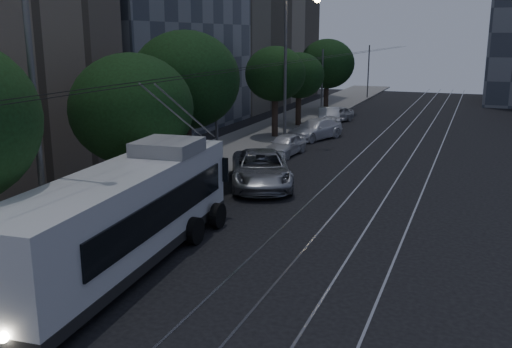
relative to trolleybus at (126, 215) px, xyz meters
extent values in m
plane|color=black|center=(3.17, 1.18, -1.64)|extent=(120.00, 120.00, 0.00)
cube|color=slate|center=(-4.33, 21.18, -1.57)|extent=(5.00, 90.00, 0.15)
cube|color=#9A99A2|center=(3.45, 21.18, -1.63)|extent=(0.08, 90.00, 0.02)
cube|color=#9A99A2|center=(4.89, 21.18, -1.63)|extent=(0.08, 90.00, 0.02)
cube|color=#9A99A2|center=(6.45, 21.18, -1.63)|extent=(0.08, 90.00, 0.02)
cube|color=#9A99A2|center=(7.89, 21.18, -1.63)|extent=(0.08, 90.00, 0.02)
cylinder|color=black|center=(-0.68, 21.18, 3.96)|extent=(0.02, 90.00, 0.02)
cylinder|color=black|center=(0.02, 21.18, 3.96)|extent=(0.02, 90.00, 0.02)
cylinder|color=slate|center=(-2.13, 11.18, 1.36)|extent=(0.14, 0.14, 6.00)
cylinder|color=slate|center=(-2.13, 31.18, 1.36)|extent=(0.14, 0.14, 6.00)
cylinder|color=slate|center=(-2.13, 51.18, 1.36)|extent=(0.14, 0.14, 6.00)
cube|color=silver|center=(0.00, -0.16, 0.07)|extent=(3.41, 11.71, 2.74)
cube|color=black|center=(0.00, -0.16, -1.16)|extent=(3.45, 11.75, 0.34)
cube|color=black|center=(0.00, 0.32, 0.19)|extent=(3.27, 9.32, 1.01)
cube|color=black|center=(0.00, 5.58, 0.28)|extent=(1.95, 0.24, 0.96)
cube|color=gray|center=(0.00, 2.73, 1.68)|extent=(2.22, 2.28, 0.48)
sphere|color=white|center=(0.82, -5.95, -0.92)|extent=(0.25, 0.25, 0.25)
cylinder|color=slate|center=(-0.29, 3.74, 2.75)|extent=(0.06, 4.36, 2.48)
cylinder|color=slate|center=(0.29, 3.74, 2.75)|extent=(0.06, 4.36, 2.48)
cylinder|color=black|center=(-1.18, -3.85, -1.16)|extent=(0.29, 0.96, 0.96)
cylinder|color=black|center=(1.18, -3.85, -1.16)|extent=(0.29, 0.96, 0.96)
cylinder|color=black|center=(-1.18, 2.38, -1.16)|extent=(0.29, 0.96, 0.96)
cylinder|color=black|center=(1.18, 2.38, -1.16)|extent=(0.29, 0.96, 0.96)
cylinder|color=black|center=(-1.18, 4.23, -1.16)|extent=(0.29, 0.96, 0.96)
cylinder|color=black|center=(1.18, 4.23, -1.16)|extent=(0.29, 0.96, 0.96)
imported|color=#9C9EA3|center=(0.47, 10.61, -0.80)|extent=(4.96, 6.65, 1.68)
imported|color=silver|center=(-0.77, 17.93, -1.00)|extent=(1.83, 3.91, 1.29)
imported|color=silver|center=(-0.58, 23.87, -0.95)|extent=(3.55, 5.16, 1.39)
imported|color=#B2B3B7|center=(-1.02, 29.31, -0.87)|extent=(2.88, 4.94, 1.54)
imported|color=#B3B3B7|center=(-1.13, 32.23, -0.99)|extent=(2.71, 4.10, 1.30)
cylinder|color=#31241B|center=(-3.33, 5.58, -0.53)|extent=(0.44, 0.44, 2.23)
ellipsoid|color=black|center=(-3.33, 5.58, 2.51)|extent=(5.11, 5.11, 4.60)
cylinder|color=#31241B|center=(-3.38, 10.39, -0.14)|extent=(0.44, 0.44, 2.99)
ellipsoid|color=black|center=(-3.38, 10.39, 3.35)|extent=(5.31, 5.31, 4.78)
cylinder|color=#31241B|center=(-3.33, 23.18, -0.17)|extent=(0.44, 0.44, 2.93)
ellipsoid|color=black|center=(-3.33, 23.18, 2.87)|extent=(4.21, 4.21, 3.79)
cylinder|color=#31241B|center=(-3.33, 28.68, -0.36)|extent=(0.44, 0.44, 2.57)
ellipsoid|color=black|center=(-3.33, 28.68, 2.41)|extent=(3.94, 3.94, 3.55)
cylinder|color=#31241B|center=(-3.33, 37.25, -0.30)|extent=(0.44, 0.44, 2.68)
ellipsoid|color=black|center=(-3.33, 37.25, 2.90)|extent=(4.98, 4.98, 4.48)
cylinder|color=slate|center=(-2.63, -0.64, 3.78)|extent=(0.20, 0.20, 10.84)
cylinder|color=slate|center=(-2.03, 21.48, 3.24)|extent=(0.20, 0.20, 9.77)
camera|label=1|loc=(10.07, -14.35, 5.50)|focal=40.00mm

